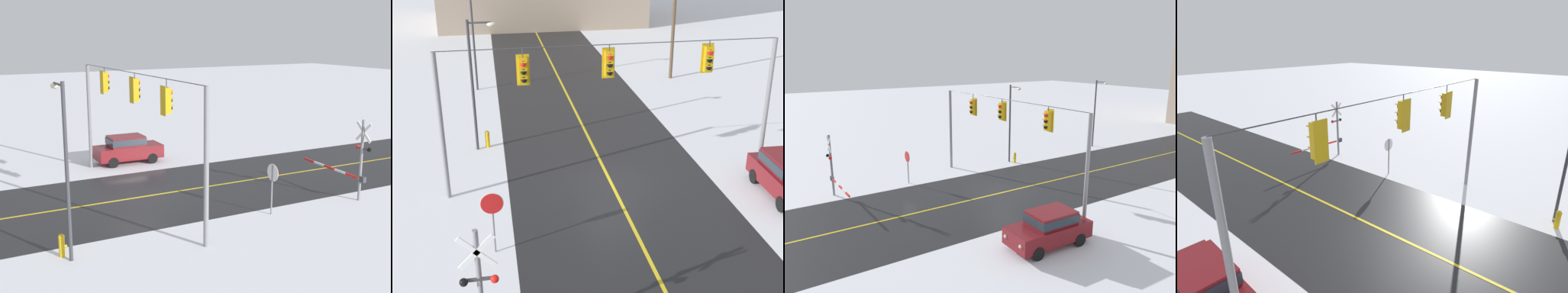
# 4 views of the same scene
# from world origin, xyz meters

# --- Properties ---
(ground_plane) EXTENTS (160.00, 160.00, 0.00)m
(ground_plane) POSITION_xyz_m (0.00, 0.00, 0.00)
(ground_plane) COLOR white
(road_asphalt) EXTENTS (9.00, 80.00, 0.01)m
(road_asphalt) POSITION_xyz_m (0.00, 6.00, 0.00)
(road_asphalt) COLOR black
(road_asphalt) RESTS_ON ground
(lane_centre_line) EXTENTS (0.14, 72.00, 0.01)m
(lane_centre_line) POSITION_xyz_m (0.00, 6.00, 0.01)
(lane_centre_line) COLOR gold
(lane_centre_line) RESTS_ON ground
(signal_span) EXTENTS (14.20, 0.47, 6.22)m
(signal_span) POSITION_xyz_m (0.04, -0.01, 4.28)
(signal_span) COLOR gray
(signal_span) RESTS_ON ground
(stop_sign) EXTENTS (0.80, 0.09, 2.35)m
(stop_sign) POSITION_xyz_m (-5.20, -4.47, 1.71)
(stop_sign) COLOR gray
(stop_sign) RESTS_ON ground
(streetlamp_near) EXTENTS (1.39, 0.28, 6.50)m
(streetlamp_near) POSITION_xyz_m (-5.59, 4.95, 3.92)
(streetlamp_near) COLOR #38383D
(streetlamp_near) RESTS_ON ground
(streetlamp_far) EXTENTS (1.39, 0.28, 6.50)m
(streetlamp_far) POSITION_xyz_m (-5.59, 15.29, 3.92)
(streetlamp_far) COLOR #38383D
(streetlamp_far) RESTS_ON ground
(fire_hydrant) EXTENTS (0.24, 0.31, 0.88)m
(fire_hydrant) POSITION_xyz_m (-5.28, 5.14, 0.47)
(fire_hydrant) COLOR gold
(fire_hydrant) RESTS_ON ground
(utility_pole) EXTENTS (1.80, 0.24, 7.74)m
(utility_pole) POSITION_xyz_m (7.98, 15.63, 4.00)
(utility_pole) COLOR brown
(utility_pole) RESTS_ON ground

